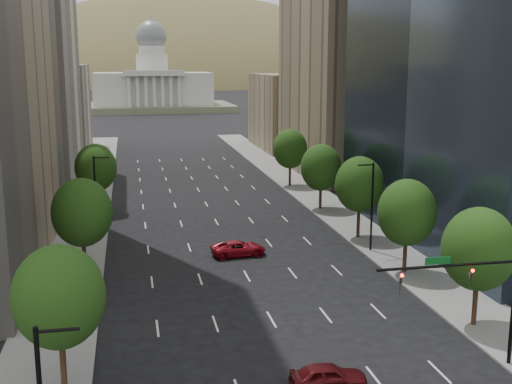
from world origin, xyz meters
TOP-DOWN VIEW (x-y plane):
  - sidewalk_left at (-15.50, 60.00)m, footprint 6.00×200.00m
  - sidewalk_right at (15.50, 60.00)m, footprint 6.00×200.00m
  - midrise_cream_left at (-25.00, 103.00)m, footprint 14.00×30.00m
  - filler_left at (-25.00, 136.00)m, footprint 14.00×26.00m
  - parking_tan_right at (25.00, 100.00)m, footprint 14.00×30.00m
  - filler_right at (25.00, 133.00)m, footprint 14.00×26.00m
  - tree_right_1 at (14.00, 36.00)m, footprint 5.20×5.20m
  - tree_right_2 at (14.00, 48.00)m, footprint 5.20×5.20m
  - tree_right_3 at (14.00, 60.00)m, footprint 5.20×5.20m
  - tree_right_4 at (14.00, 74.00)m, footprint 5.20×5.20m
  - tree_right_5 at (14.00, 90.00)m, footprint 5.20×5.20m
  - tree_left_0 at (-14.00, 32.00)m, footprint 5.20×5.20m
  - tree_left_1 at (-14.00, 52.00)m, footprint 5.20×5.20m
  - tree_left_2 at (-14.00, 78.00)m, footprint 5.20×5.20m
  - streetlight_rn at (13.44, 55.00)m, footprint 1.70×0.20m
  - streetlight_ln at (-13.44, 65.00)m, footprint 1.70×0.20m
  - traffic_signal at (10.53, 30.00)m, footprint 9.12×0.40m
  - capitol at (0.00, 249.71)m, footprint 60.00×40.00m
  - foothills at (34.67, 599.39)m, footprint 720.00×413.00m
  - car_maroon at (1.00, 29.34)m, footprint 4.62×2.08m
  - car_red_far at (0.30, 56.20)m, footprint 5.54×2.99m

SIDE VIEW (x-z plane):
  - foothills at x=34.67m, z-range -169.28..93.72m
  - sidewalk_left at x=-15.50m, z-range 0.00..0.15m
  - sidewalk_right at x=15.50m, z-range 0.00..0.15m
  - car_red_far at x=0.30m, z-range 0.00..1.48m
  - car_maroon at x=1.00m, z-range 0.00..1.54m
  - streetlight_rn at x=13.44m, z-range 0.34..9.34m
  - streetlight_ln at x=-13.44m, z-range 0.34..9.34m
  - traffic_signal at x=10.53m, z-range 1.49..8.86m
  - tree_right_4 at x=14.00m, z-range 1.23..9.69m
  - tree_right_2 at x=14.00m, z-range 1.30..9.91m
  - tree_left_2 at x=-14.00m, z-range 1.34..10.02m
  - tree_right_1 at x=14.00m, z-range 1.37..10.12m
  - tree_right_5 at x=14.00m, z-range 1.37..10.12m
  - tree_left_0 at x=-14.00m, z-range 1.37..10.12m
  - tree_right_3 at x=14.00m, z-range 1.44..10.34m
  - tree_left_1 at x=-14.00m, z-range 1.48..10.45m
  - filler_right at x=25.00m, z-range 0.00..16.00m
  - capitol at x=0.00m, z-range -9.02..26.18m
  - filler_left at x=-25.00m, z-range 0.00..18.00m
  - parking_tan_right at x=25.00m, z-range 0.00..30.00m
  - midrise_cream_left at x=-25.00m, z-range 0.00..35.00m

